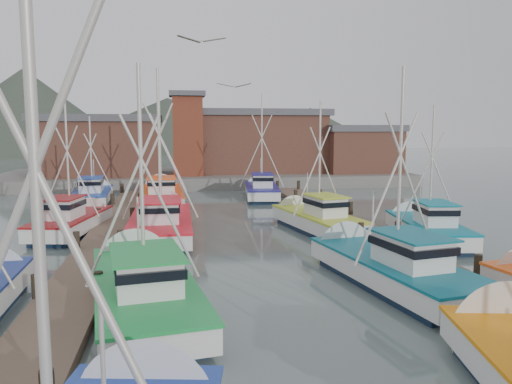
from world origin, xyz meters
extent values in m
plane|color=#4B5A5A|center=(0.00, 0.00, 0.00)|extent=(260.00, 260.00, 0.00)
cube|color=brown|center=(-7.00, 4.00, 0.20)|extent=(2.20, 46.00, 0.40)
cylinder|color=black|center=(-8.00, -2.00, 0.45)|extent=(0.30, 0.30, 1.50)
cylinder|color=black|center=(-8.00, 5.00, 0.45)|extent=(0.30, 0.30, 1.50)
cylinder|color=black|center=(-8.00, 12.00, 0.45)|extent=(0.30, 0.30, 1.50)
cylinder|color=black|center=(-8.00, 19.00, 0.45)|extent=(0.30, 0.30, 1.50)
cylinder|color=black|center=(-8.00, 26.00, 0.45)|extent=(0.30, 0.30, 1.50)
cylinder|color=black|center=(-6.00, -2.00, 0.45)|extent=(0.30, 0.30, 1.50)
cylinder|color=black|center=(-6.00, 5.00, 0.45)|extent=(0.30, 0.30, 1.50)
cylinder|color=black|center=(-6.00, 12.00, 0.45)|extent=(0.30, 0.30, 1.50)
cylinder|color=black|center=(-6.00, 19.00, 0.45)|extent=(0.30, 0.30, 1.50)
cylinder|color=black|center=(-6.00, 26.00, 0.45)|extent=(0.30, 0.30, 1.50)
cube|color=brown|center=(7.00, 4.00, 0.20)|extent=(2.20, 46.00, 0.40)
cylinder|color=black|center=(6.00, -2.00, 0.45)|extent=(0.30, 0.30, 1.50)
cylinder|color=black|center=(6.00, 5.00, 0.45)|extent=(0.30, 0.30, 1.50)
cylinder|color=black|center=(6.00, 12.00, 0.45)|extent=(0.30, 0.30, 1.50)
cylinder|color=black|center=(6.00, 19.00, 0.45)|extent=(0.30, 0.30, 1.50)
cylinder|color=black|center=(6.00, 26.00, 0.45)|extent=(0.30, 0.30, 1.50)
cylinder|color=black|center=(8.00, -2.00, 0.45)|extent=(0.30, 0.30, 1.50)
cylinder|color=black|center=(8.00, 5.00, 0.45)|extent=(0.30, 0.30, 1.50)
cylinder|color=black|center=(8.00, 12.00, 0.45)|extent=(0.30, 0.30, 1.50)
cylinder|color=black|center=(8.00, 19.00, 0.45)|extent=(0.30, 0.30, 1.50)
cylinder|color=black|center=(8.00, 26.00, 0.45)|extent=(0.30, 0.30, 1.50)
cube|color=slate|center=(0.00, 37.00, 0.60)|extent=(44.00, 16.00, 1.20)
cube|color=brown|center=(-11.00, 35.00, 3.95)|extent=(12.00, 8.00, 5.50)
cube|color=#515156|center=(-11.00, 35.00, 7.05)|extent=(12.72, 8.48, 0.70)
cube|color=brown|center=(6.00, 37.00, 4.30)|extent=(14.00, 9.00, 6.20)
cube|color=#515156|center=(6.00, 37.00, 7.75)|extent=(14.84, 9.54, 0.70)
cube|color=brown|center=(17.00, 34.00, 3.45)|extent=(8.00, 6.00, 4.50)
cube|color=#515156|center=(17.00, 34.00, 6.05)|extent=(8.48, 6.36, 0.70)
cube|color=maroon|center=(-2.00, 33.00, 5.20)|extent=(3.00, 3.00, 8.00)
cube|color=#515156|center=(-2.00, 33.00, 9.45)|extent=(3.60, 3.60, 0.50)
cone|color=#3F483C|center=(-40.00, 115.00, 0.00)|extent=(110.00, 110.00, 42.00)
cone|color=#3F483C|center=(-5.00, 130.00, 0.00)|extent=(140.00, 140.00, 30.00)
cone|color=#3F483C|center=(35.00, 120.00, 0.00)|extent=(90.00, 90.00, 24.00)
cylinder|color=beige|center=(-4.81, -13.55, 5.27)|extent=(0.14, 0.14, 8.33)
cylinder|color=beige|center=(-4.25, -13.66, 4.29)|extent=(2.93, 0.64, 6.51)
cylinder|color=beige|center=(-4.48, -11.80, 2.30)|extent=(0.08, 0.08, 2.48)
cone|color=silver|center=(5.30, -6.99, 0.55)|extent=(3.09, 1.65, 2.93)
cube|color=#102038|center=(-4.46, -2.70, 0.05)|extent=(3.84, 8.42, 0.70)
cube|color=silver|center=(-4.46, -2.70, 0.70)|extent=(4.36, 9.57, 0.80)
cube|color=green|center=(-4.46, -2.70, 1.08)|extent=(4.47, 9.67, 0.10)
cone|color=silver|center=(-5.16, 1.85, 0.55)|extent=(3.01, 1.52, 2.88)
cube|color=silver|center=(-4.30, -3.80, 1.65)|extent=(2.26, 3.02, 1.10)
cube|color=black|center=(-4.30, -3.80, 1.88)|extent=(2.42, 3.31, 0.28)
cube|color=green|center=(-4.30, -3.80, 2.24)|extent=(2.57, 3.51, 0.07)
cylinder|color=beige|center=(-4.44, -2.89, 4.55)|extent=(0.15, 0.15, 6.89)
cylinder|color=beige|center=(-5.02, -2.98, 3.74)|extent=(2.46, 0.47, 5.39)
cylinder|color=beige|center=(-3.85, -2.80, 3.74)|extent=(2.46, 0.47, 5.39)
cylinder|color=beige|center=(-4.71, -1.06, 2.30)|extent=(0.09, 0.09, 2.57)
cube|color=#102038|center=(4.72, -1.69, 0.05)|extent=(3.70, 7.85, 0.70)
cube|color=silver|center=(4.72, -1.69, 0.70)|extent=(4.20, 8.92, 0.80)
cube|color=#0A6173|center=(4.72, -1.69, 1.08)|extent=(4.30, 9.02, 0.10)
cone|color=silver|center=(3.99, 2.53, 0.55)|extent=(2.83, 1.54, 2.68)
cube|color=silver|center=(4.89, -2.71, 1.65)|extent=(2.14, 2.83, 1.10)
cube|color=black|center=(4.89, -2.71, 1.88)|extent=(2.29, 3.10, 0.28)
cube|color=#0A6173|center=(4.89, -2.71, 2.24)|extent=(2.43, 3.29, 0.07)
cylinder|color=beige|center=(4.75, -1.86, 4.64)|extent=(0.14, 0.14, 7.09)
cylinder|color=beige|center=(4.21, -1.96, 3.81)|extent=(2.51, 0.52, 5.54)
cylinder|color=beige|center=(5.29, -1.77, 3.81)|extent=(2.51, 0.52, 5.54)
cylinder|color=beige|center=(4.46, -0.17, 2.30)|extent=(0.08, 0.08, 2.39)
cone|color=silver|center=(-10.02, 0.77, 0.55)|extent=(2.34, 1.16, 2.31)
cone|color=silver|center=(8.81, -2.52, 0.55)|extent=(2.44, 1.43, 2.31)
cube|color=#102038|center=(-4.20, 8.96, 0.05)|extent=(2.90, 8.72, 0.70)
cube|color=silver|center=(-4.20, 8.96, 0.70)|extent=(3.30, 9.91, 0.80)
cube|color=red|center=(-4.20, 8.96, 1.08)|extent=(3.39, 10.01, 0.10)
cone|color=silver|center=(-4.16, 13.91, 0.55)|extent=(3.10, 1.12, 3.09)
cube|color=silver|center=(-4.21, 7.78, 1.65)|extent=(2.02, 2.98, 1.10)
cube|color=black|center=(-4.21, 7.78, 1.88)|extent=(2.15, 3.28, 0.28)
cube|color=red|center=(-4.21, 7.78, 2.24)|extent=(2.28, 3.48, 0.07)
cylinder|color=beige|center=(-4.20, 8.77, 5.16)|extent=(0.14, 0.14, 8.12)
cylinder|color=beige|center=(-4.83, 8.77, 4.21)|extent=(2.90, 0.13, 6.35)
cylinder|color=beige|center=(-3.57, 8.76, 4.21)|extent=(2.90, 0.13, 6.35)
cylinder|color=beige|center=(-4.19, 10.74, 2.30)|extent=(0.08, 0.08, 2.76)
cube|color=#102038|center=(4.79, 8.73, 0.05)|extent=(3.49, 7.07, 0.70)
cube|color=silver|center=(4.79, 8.73, 0.70)|extent=(3.96, 8.03, 0.80)
cube|color=#AEC127|center=(4.79, 8.73, 1.08)|extent=(4.05, 8.12, 0.10)
cone|color=silver|center=(4.03, 12.50, 0.55)|extent=(2.57, 1.55, 2.40)
cube|color=silver|center=(4.97, 7.83, 1.65)|extent=(1.97, 2.57, 1.10)
cube|color=black|center=(4.97, 7.83, 1.88)|extent=(2.12, 2.81, 0.28)
cube|color=#AEC127|center=(4.97, 7.83, 2.24)|extent=(2.25, 2.98, 0.07)
cylinder|color=beige|center=(4.82, 8.58, 4.32)|extent=(0.13, 0.13, 6.44)
cylinder|color=beige|center=(4.33, 8.49, 3.56)|extent=(2.27, 0.53, 5.04)
cylinder|color=beige|center=(5.30, 8.68, 3.56)|extent=(2.27, 0.53, 5.04)
cylinder|color=beige|center=(4.52, 10.09, 2.30)|extent=(0.07, 0.07, 2.15)
cube|color=#102038|center=(-9.23, 10.24, 0.05)|extent=(3.27, 6.79, 0.70)
cube|color=silver|center=(-9.23, 10.24, 0.70)|extent=(3.72, 7.71, 0.80)
cube|color=maroon|center=(-9.23, 10.24, 1.08)|extent=(3.81, 7.80, 0.10)
cone|color=silver|center=(-8.55, 13.87, 0.55)|extent=(2.47, 1.51, 2.31)
cube|color=silver|center=(-9.39, 9.37, 1.65)|extent=(1.87, 2.45, 1.10)
cube|color=black|center=(-9.39, 9.37, 1.88)|extent=(2.01, 2.69, 0.28)
cube|color=maroon|center=(-9.39, 9.37, 2.24)|extent=(2.13, 2.85, 0.07)
cylinder|color=beige|center=(-9.26, 10.09, 4.38)|extent=(0.13, 0.13, 6.56)
cylinder|color=beige|center=(-9.76, 10.19, 3.61)|extent=(2.32, 0.51, 5.13)
cylinder|color=beige|center=(-8.76, 10.00, 3.61)|extent=(2.32, 0.51, 5.13)
cylinder|color=beige|center=(-8.99, 11.55, 2.30)|extent=(0.08, 0.08, 2.22)
cube|color=#102038|center=(9.84, 5.26, 0.05)|extent=(3.00, 6.69, 0.70)
cube|color=silver|center=(9.84, 5.26, 0.70)|extent=(3.41, 7.60, 0.80)
cube|color=#026F83|center=(9.84, 5.26, 1.08)|extent=(3.49, 7.69, 0.10)
cone|color=silver|center=(10.35, 8.89, 0.55)|extent=(2.45, 1.41, 2.32)
cube|color=silver|center=(9.72, 4.39, 1.65)|extent=(1.79, 2.39, 1.10)
cube|color=black|center=(9.72, 4.39, 1.88)|extent=(1.91, 2.62, 0.28)
cube|color=#026F83|center=(9.72, 4.39, 2.24)|extent=(2.03, 2.78, 0.07)
cylinder|color=beige|center=(9.82, 5.11, 4.14)|extent=(0.12, 0.12, 6.09)
cylinder|color=beige|center=(9.33, 5.18, 3.43)|extent=(2.17, 0.38, 4.76)
cylinder|color=beige|center=(10.31, 5.05, 3.43)|extent=(2.17, 0.38, 4.76)
cylinder|color=beige|center=(10.02, 6.57, 2.30)|extent=(0.07, 0.07, 2.15)
cube|color=#102038|center=(-4.48, 21.35, 0.05)|extent=(3.09, 8.62, 0.70)
cube|color=silver|center=(-4.48, 21.35, 0.70)|extent=(3.51, 9.79, 0.80)
cube|color=#FF4F15|center=(-4.48, 21.35, 1.08)|extent=(3.61, 9.89, 0.10)
cone|color=silver|center=(-4.66, 26.19, 0.55)|extent=(3.07, 1.21, 3.03)
cube|color=silver|center=(-4.44, 20.19, 1.65)|extent=(2.06, 2.98, 1.10)
cube|color=black|center=(-4.44, 20.19, 1.88)|extent=(2.20, 3.27, 0.28)
cube|color=#FF4F15|center=(-4.44, 20.19, 2.24)|extent=(2.33, 3.47, 0.07)
cylinder|color=beige|center=(-4.47, 21.16, 5.06)|extent=(0.14, 0.14, 7.91)
cylinder|color=beige|center=(-5.09, 21.14, 4.13)|extent=(2.83, 0.21, 6.19)
cylinder|color=beige|center=(-3.86, 21.18, 4.13)|extent=(2.83, 0.21, 6.19)
cylinder|color=beige|center=(-4.55, 23.10, 2.30)|extent=(0.08, 0.08, 2.70)
cube|color=#102038|center=(4.01, 23.15, 0.05)|extent=(3.12, 7.26, 0.70)
cube|color=silver|center=(4.01, 23.15, 0.70)|extent=(3.55, 8.25, 0.80)
cube|color=navy|center=(4.01, 23.15, 1.08)|extent=(3.64, 8.34, 0.10)
cone|color=silver|center=(4.49, 27.11, 0.55)|extent=(2.61, 1.39, 2.50)
cube|color=silver|center=(3.89, 22.19, 1.65)|extent=(1.89, 2.57, 1.10)
cube|color=black|center=(3.89, 22.19, 1.88)|extent=(2.02, 2.83, 0.28)
cube|color=navy|center=(3.89, 22.19, 2.24)|extent=(2.15, 3.00, 0.07)
cylinder|color=beige|center=(3.99, 22.99, 5.02)|extent=(0.12, 0.12, 7.84)
cylinder|color=beige|center=(3.48, 23.05, 4.10)|extent=(2.78, 0.42, 6.12)
cylinder|color=beige|center=(4.49, 22.93, 4.10)|extent=(2.78, 0.42, 6.12)
cylinder|color=beige|center=(4.18, 24.57, 2.30)|extent=(0.07, 0.07, 2.23)
cube|color=#102038|center=(-9.87, 22.03, 0.05)|extent=(2.63, 7.11, 0.70)
cube|color=silver|center=(-9.87, 22.03, 0.70)|extent=(2.99, 8.07, 0.80)
cube|color=#2045A8|center=(-9.87, 22.03, 1.08)|extent=(3.07, 8.16, 0.10)
cone|color=silver|center=(-10.08, 26.00, 0.55)|extent=(2.53, 1.23, 2.48)
cube|color=silver|center=(-9.82, 21.08, 1.65)|extent=(1.72, 2.46, 1.10)
cube|color=black|center=(-9.82, 21.08, 1.88)|extent=(1.84, 2.71, 0.28)
cube|color=#2045A8|center=(-9.82, 21.08, 2.24)|extent=(1.95, 2.87, 0.07)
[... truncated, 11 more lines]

